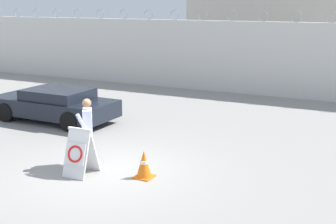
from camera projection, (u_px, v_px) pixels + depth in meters
The scene contains 7 objects.
ground_plane at pixel (104, 171), 11.51m from camera, with size 90.00×90.00×0.00m, color gray.
perimeter_wall at pixel (246, 58), 20.82m from camera, with size 36.00×0.30×3.68m.
building_block at pixel (283, 38), 24.89m from camera, with size 8.65×5.96×4.35m.
barricade_sign at pixel (80, 152), 11.16m from camera, with size 0.65×0.80×1.15m.
security_guard at pixel (88, 129), 11.66m from camera, with size 0.45×0.67×1.74m.
traffic_cone_near at pixel (144, 164), 11.02m from camera, with size 0.43×0.43×0.66m.
parked_car_front_coupe at pixel (54, 104), 16.19m from camera, with size 4.50×1.94×1.15m.
Camera 1 is at (6.32, -8.98, 4.08)m, focal length 50.00 mm.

